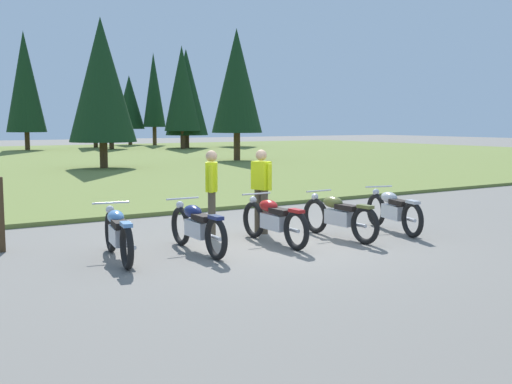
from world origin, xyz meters
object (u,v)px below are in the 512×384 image
Objects in this scene: motorcycle_red at (274,220)px; motorcycle_olive at (339,216)px; trail_marker_post at (0,215)px; motorcycle_navy at (197,227)px; motorcycle_silver at (393,210)px; rider_near_row_end at (261,186)px; motorcycle_sky_blue at (118,233)px; rider_checking_bike at (212,188)px.

motorcycle_red is 1.36m from motorcycle_olive.
motorcycle_navy is at bearing -32.52° from trail_marker_post.
rider_near_row_end is (-2.36, 1.28, 0.51)m from motorcycle_silver.
motorcycle_sky_blue is 2.89m from motorcycle_red.
motorcycle_silver is at bearing -28.46° from rider_near_row_end.
trail_marker_post is (-4.35, 1.89, 0.21)m from motorcycle_red.
motorcycle_olive is at bearing -6.49° from motorcycle_navy.
motorcycle_red is at bearing -23.52° from trail_marker_post.
rider_near_row_end is at bearing 25.99° from motorcycle_navy.
motorcycle_sky_blue is at bearing 175.21° from motorcycle_navy.
motorcycle_sky_blue is at bearing 174.06° from motorcycle_olive.
motorcycle_silver is 1.23× the size of rider_checking_bike.
motorcycle_navy is 4.28m from motorcycle_silver.
rider_near_row_end is (-0.95, 1.26, 0.51)m from motorcycle_olive.
motorcycle_silver is (2.75, -0.26, 0.00)m from motorcycle_red.
rider_near_row_end is at bearing 14.02° from motorcycle_sky_blue.
motorcycle_navy is at bearing 175.36° from motorcycle_silver.
motorcycle_silver is at bearing -24.45° from rider_checking_bike.
motorcycle_red is 1.26× the size of rider_checking_bike.
rider_checking_bike is (0.92, 1.17, 0.51)m from motorcycle_navy.
trail_marker_post is at bearing 163.14° from motorcycle_silver.
trail_marker_post is (-3.75, 0.63, -0.30)m from rider_checking_bike.
motorcycle_olive is 1.65m from rider_near_row_end.
motorcycle_silver is (5.63, -0.46, 0.00)m from motorcycle_sky_blue.
rider_checking_bike is (-0.99, 0.24, 0.00)m from rider_near_row_end.
rider_near_row_end reaches higher than motorcycle_silver.
motorcycle_red is 1.02× the size of motorcycle_silver.
motorcycle_red is 4.74m from trail_marker_post.
motorcycle_red is 1.21m from rider_near_row_end.
motorcycle_sky_blue and motorcycle_red have the same top height.
motorcycle_silver is at bearing -4.64° from motorcycle_navy.
trail_marker_post is at bearing 130.96° from motorcycle_sky_blue.
motorcycle_olive is at bearing 179.16° from motorcycle_silver.
motorcycle_navy is 1.00× the size of motorcycle_red.
motorcycle_sky_blue and motorcycle_navy have the same top height.
motorcycle_red and motorcycle_olive have the same top height.
motorcycle_sky_blue and motorcycle_silver have the same top height.
motorcycle_navy and motorcycle_silver have the same top height.
rider_checking_bike is (-3.34, 1.52, 0.51)m from motorcycle_silver.
motorcycle_navy is 1.63× the size of trail_marker_post.
trail_marker_post reaches higher than motorcycle_navy.
motorcycle_silver is at bearing -16.86° from trail_marker_post.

